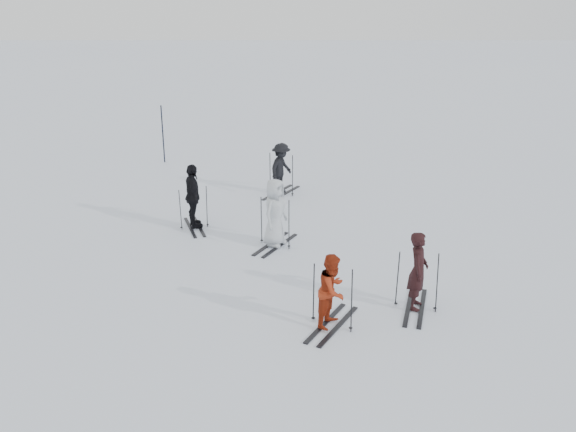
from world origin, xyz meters
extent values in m
plane|color=silver|center=(0.00, 0.00, 0.00)|extent=(120.00, 120.00, 0.00)
imported|color=black|center=(2.68, -1.88, 0.84)|extent=(0.55, 0.70, 1.68)
imported|color=maroon|center=(0.87, -2.59, 0.75)|extent=(0.85, 0.92, 1.51)
imported|color=silver|center=(-0.33, 1.52, 0.88)|extent=(0.90, 1.02, 1.76)
imported|color=black|center=(-2.60, 2.77, 0.89)|extent=(0.74, 1.13, 1.79)
imported|color=black|center=(-0.21, 5.79, 0.81)|extent=(1.05, 1.21, 1.62)
cylinder|color=black|center=(-4.65, 9.54, 1.07)|extent=(0.05, 0.05, 2.15)
camera|label=1|loc=(-0.01, -13.84, 6.53)|focal=40.00mm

